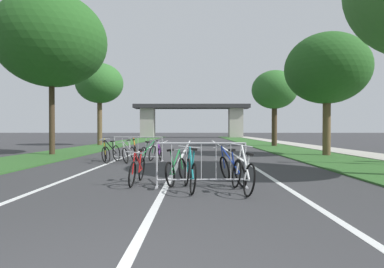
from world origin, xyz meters
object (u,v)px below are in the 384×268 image
(crowd_barrier_second, at_px, (138,149))
(bicycle_black_5, at_px, (111,153))
(tree_left_oak_mid, at_px, (51,41))
(bicycle_yellow_3, at_px, (105,152))
(bicycle_orange_6, at_px, (136,152))
(bicycle_blue_9, at_px, (232,169))
(bicycle_green_10, at_px, (148,153))
(tree_right_oak_near, at_px, (327,69))
(bicycle_green_0, at_px, (176,170))
(crowd_barrier_nearest, at_px, (201,165))
(bicycle_red_1, at_px, (138,170))
(bicycle_white_8, at_px, (243,174))
(bicycle_teal_7, at_px, (190,173))
(tree_left_pine_far, at_px, (100,84))
(bicycle_purple_2, at_px, (160,152))
(bicycle_silver_4, at_px, (129,153))
(tree_right_maple_mid, at_px, (274,90))

(crowd_barrier_second, distance_m, bicycle_black_5, 1.15)
(tree_left_oak_mid, relative_size, bicycle_black_5, 5.18)
(crowd_barrier_second, bearing_deg, bicycle_yellow_3, 166.90)
(bicycle_orange_6, distance_m, bicycle_blue_9, 7.02)
(bicycle_green_10, bearing_deg, tree_right_oak_near, 34.41)
(bicycle_green_0, bearing_deg, crowd_barrier_nearest, -25.10)
(tree_right_oak_near, relative_size, bicycle_green_10, 3.61)
(crowd_barrier_nearest, bearing_deg, bicycle_red_1, 163.33)
(bicycle_yellow_3, relative_size, bicycle_white_8, 0.99)
(tree_left_oak_mid, distance_m, bicycle_red_1, 12.20)
(bicycle_yellow_3, xyz_separation_m, bicycle_teal_7, (3.87, -6.84, 0.02))
(crowd_barrier_second, relative_size, bicycle_teal_7, 1.25)
(crowd_barrier_second, bearing_deg, bicycle_green_0, -70.49)
(tree_left_pine_far, height_order, bicycle_green_0, tree_left_pine_far)
(bicycle_black_5, height_order, bicycle_blue_9, bicycle_black_5)
(bicycle_purple_2, relative_size, bicycle_green_10, 0.98)
(bicycle_orange_6, distance_m, bicycle_teal_7, 7.32)
(bicycle_silver_4, bearing_deg, tree_left_pine_far, -62.64)
(bicycle_green_0, distance_m, bicycle_green_10, 5.31)
(tree_right_oak_near, xyz_separation_m, bicycle_white_8, (-5.76, -9.52, -4.10))
(bicycle_white_8, bearing_deg, bicycle_silver_4, 113.56)
(bicycle_black_5, relative_size, bicycle_green_10, 0.94)
(tree_left_pine_far, height_order, bicycle_red_1, tree_left_pine_far)
(tree_left_pine_far, height_order, tree_right_maple_mid, tree_left_pine_far)
(crowd_barrier_second, height_order, bicycle_teal_7, crowd_barrier_second)
(bicycle_green_0, distance_m, bicycle_black_5, 5.92)
(bicycle_black_5, distance_m, bicycle_teal_7, 6.83)
(tree_right_oak_near, bearing_deg, crowd_barrier_nearest, -126.57)
(crowd_barrier_second, bearing_deg, crowd_barrier_nearest, -66.97)
(bicycle_yellow_3, bearing_deg, tree_right_oak_near, -1.29)
(tree_right_oak_near, relative_size, crowd_barrier_nearest, 2.94)
(bicycle_green_0, distance_m, bicycle_teal_7, 0.92)
(bicycle_green_0, bearing_deg, bicycle_green_10, 120.51)
(bicycle_purple_2, relative_size, bicycle_black_5, 1.04)
(tree_left_pine_far, relative_size, bicycle_blue_9, 4.16)
(bicycle_purple_2, distance_m, bicycle_green_10, 1.17)
(bicycle_silver_4, height_order, bicycle_teal_7, bicycle_teal_7)
(tree_right_oak_near, height_order, bicycle_green_10, tree_right_oak_near)
(tree_left_oak_mid, relative_size, bicycle_teal_7, 4.97)
(crowd_barrier_second, bearing_deg, tree_left_pine_far, 113.20)
(tree_right_oak_near, relative_size, bicycle_silver_4, 3.74)
(tree_left_pine_far, relative_size, tree_right_maple_mid, 1.15)
(bicycle_purple_2, distance_m, bicycle_black_5, 2.18)
(tree_right_maple_mid, bearing_deg, bicycle_teal_7, -109.29)
(bicycle_yellow_3, bearing_deg, bicycle_silver_4, -45.53)
(bicycle_teal_7, relative_size, bicycle_green_10, 0.98)
(tree_left_oak_mid, xyz_separation_m, bicycle_black_5, (4.16, -3.69, -5.69))
(crowd_barrier_second, distance_m, bicycle_teal_7, 6.90)
(crowd_barrier_second, xyz_separation_m, bicycle_red_1, (1.03, -5.66, -0.17))
(crowd_barrier_second, height_order, bicycle_yellow_3, crowd_barrier_second)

